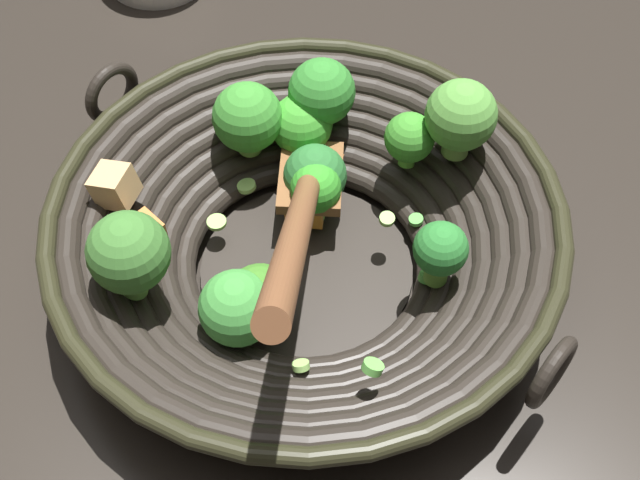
# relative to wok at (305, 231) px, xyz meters

# --- Properties ---
(ground_plane) EXTENTS (4.00, 4.00, 0.00)m
(ground_plane) POSITION_rel_wok_xyz_m (0.00, -0.00, -0.05)
(ground_plane) COLOR #28231E
(wok) EXTENTS (0.42, 0.39, 0.26)m
(wok) POSITION_rel_wok_xyz_m (0.00, 0.00, 0.00)
(wok) COLOR black
(wok) RESTS_ON ground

